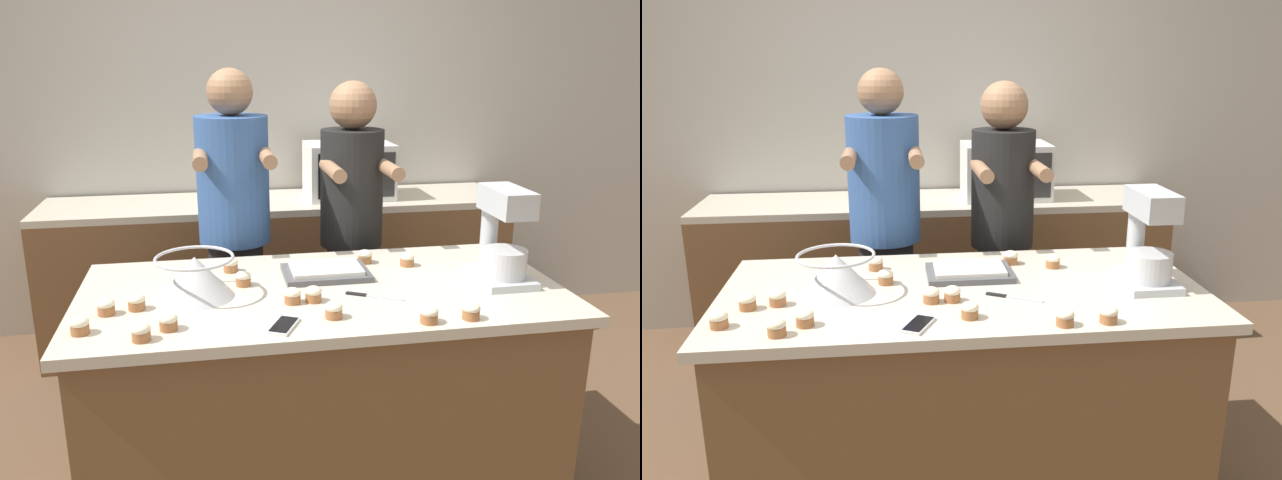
# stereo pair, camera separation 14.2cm
# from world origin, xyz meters

# --- Properties ---
(back_wall) EXTENTS (10.00, 0.06, 2.70)m
(back_wall) POSITION_xyz_m (0.00, 1.82, 1.35)
(back_wall) COLOR #B2ADA3
(back_wall) RESTS_ON ground_plane
(island_counter) EXTENTS (1.85, 0.90, 0.88)m
(island_counter) POSITION_xyz_m (0.00, 0.00, 0.44)
(island_counter) COLOR brown
(island_counter) RESTS_ON ground_plane
(back_counter) EXTENTS (2.80, 0.60, 0.91)m
(back_counter) POSITION_xyz_m (0.00, 1.47, 0.45)
(back_counter) COLOR brown
(back_counter) RESTS_ON ground_plane
(person_left) EXTENTS (0.36, 0.51, 1.69)m
(person_left) POSITION_xyz_m (-0.30, 0.72, 0.89)
(person_left) COLOR #232328
(person_left) RESTS_ON ground_plane
(person_right) EXTENTS (0.33, 0.49, 1.63)m
(person_right) POSITION_xyz_m (0.28, 0.72, 0.87)
(person_right) COLOR #232328
(person_right) RESTS_ON ground_plane
(stand_mixer) EXTENTS (0.20, 0.30, 0.38)m
(stand_mixer) POSITION_xyz_m (0.71, -0.04, 1.05)
(stand_mixer) COLOR #B2B7BC
(stand_mixer) RESTS_ON island_counter
(mixing_bowl) EXTENTS (0.29, 0.29, 0.16)m
(mixing_bowl) POSITION_xyz_m (-0.48, -0.01, 0.96)
(mixing_bowl) COLOR #BCBCC1
(mixing_bowl) RESTS_ON island_counter
(baking_tray) EXTENTS (0.35, 0.24, 0.04)m
(baking_tray) POSITION_xyz_m (0.04, 0.14, 0.90)
(baking_tray) COLOR #4C4C51
(baking_tray) RESTS_ON island_counter
(microwave_oven) EXTENTS (0.52, 0.37, 0.33)m
(microwave_oven) POSITION_xyz_m (0.43, 1.47, 1.07)
(microwave_oven) COLOR silver
(microwave_oven) RESTS_ON back_counter
(cell_phone) EXTENTS (0.13, 0.16, 0.01)m
(cell_phone) POSITION_xyz_m (-0.19, -0.34, 0.89)
(cell_phone) COLOR silver
(cell_phone) RESTS_ON island_counter
(knife) EXTENTS (0.20, 0.12, 0.01)m
(knife) POSITION_xyz_m (0.16, -0.12, 0.88)
(knife) COLOR #BCBCC1
(knife) RESTS_ON island_counter
(cupcake_0) EXTENTS (0.06, 0.06, 0.06)m
(cupcake_0) POSITION_xyz_m (0.29, -0.39, 0.91)
(cupcake_0) COLOR #9E6038
(cupcake_0) RESTS_ON island_counter
(cupcake_1) EXTENTS (0.06, 0.06, 0.06)m
(cupcake_1) POSITION_xyz_m (-0.06, -0.13, 0.91)
(cupcake_1) COLOR #9E6038
(cupcake_1) RESTS_ON island_counter
(cupcake_2) EXTENTS (0.06, 0.06, 0.06)m
(cupcake_2) POSITION_xyz_m (0.41, 0.20, 0.91)
(cupcake_2) COLOR #9E6038
(cupcake_2) RESTS_ON island_counter
(cupcake_3) EXTENTS (0.06, 0.06, 0.06)m
(cupcake_3) POSITION_xyz_m (0.44, -0.38, 0.91)
(cupcake_3) COLOR #9E6038
(cupcake_3) RESTS_ON island_counter
(cupcake_4) EXTENTS (0.06, 0.06, 0.06)m
(cupcake_4) POSITION_xyz_m (-0.78, -0.12, 0.91)
(cupcake_4) COLOR #9E6038
(cupcake_4) RESTS_ON island_counter
(cupcake_5) EXTENTS (0.06, 0.06, 0.06)m
(cupcake_5) POSITION_xyz_m (-0.01, -0.29, 0.91)
(cupcake_5) COLOR #9E6038
(cupcake_5) RESTS_ON island_counter
(cupcake_6) EXTENTS (0.06, 0.06, 0.06)m
(cupcake_6) POSITION_xyz_m (-0.64, -0.36, 0.91)
(cupcake_6) COLOR #9E6038
(cupcake_6) RESTS_ON island_counter
(cupcake_7) EXTENTS (0.06, 0.06, 0.06)m
(cupcake_7) POSITION_xyz_m (-0.30, 0.08, 0.91)
(cupcake_7) COLOR #9E6038
(cupcake_7) RESTS_ON island_counter
(cupcake_8) EXTENTS (0.06, 0.06, 0.06)m
(cupcake_8) POSITION_xyz_m (-0.84, -0.27, 0.91)
(cupcake_8) COLOR #9E6038
(cupcake_8) RESTS_ON island_counter
(cupcake_9) EXTENTS (0.06, 0.06, 0.06)m
(cupcake_9) POSITION_xyz_m (-0.56, -0.29, 0.91)
(cupcake_9) COLOR #9E6038
(cupcake_9) RESTS_ON island_counter
(cupcake_10) EXTENTS (0.06, 0.06, 0.06)m
(cupcake_10) POSITION_xyz_m (-0.68, -0.10, 0.91)
(cupcake_10) COLOR #9E6038
(cupcake_10) RESTS_ON island_counter
(cupcake_11) EXTENTS (0.06, 0.06, 0.06)m
(cupcake_11) POSITION_xyz_m (-0.13, -0.13, 0.91)
(cupcake_11) COLOR #9E6038
(cupcake_11) RESTS_ON island_counter
(cupcake_12) EXTENTS (0.06, 0.06, 0.06)m
(cupcake_12) POSITION_xyz_m (0.24, 0.27, 0.91)
(cupcake_12) COLOR #9E6038
(cupcake_12) RESTS_ON island_counter
(cupcake_13) EXTENTS (0.06, 0.06, 0.06)m
(cupcake_13) POSITION_xyz_m (-0.34, 0.25, 0.91)
(cupcake_13) COLOR #9E6038
(cupcake_13) RESTS_ON island_counter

